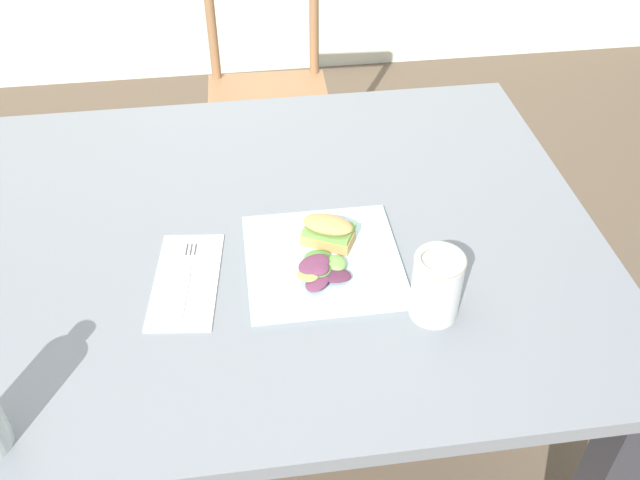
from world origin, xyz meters
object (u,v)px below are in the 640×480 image
Objects in this scene: sandwich_half_front at (328,231)px; fork_on_napkin at (187,272)px; chair_wooden_far at (268,94)px; mason_jar_iced_tea at (436,288)px; plate_lunch at (323,260)px; dining_table at (265,273)px.

fork_on_napkin is (-0.26, -0.04, -0.03)m from sandwich_half_front.
chair_wooden_far reaches higher than mason_jar_iced_tea.
chair_wooden_far is 7.93× the size of sandwich_half_front.
plate_lunch is 0.23m from mason_jar_iced_tea.
sandwich_half_front is at bearing -27.01° from dining_table.
dining_table is 1.49× the size of chair_wooden_far.
mason_jar_iced_tea is (0.17, -0.15, 0.05)m from plate_lunch.
sandwich_half_front is at bearing -88.10° from chair_wooden_far.
chair_wooden_far is (0.08, 1.05, -0.18)m from dining_table.
plate_lunch is 1.51× the size of fork_on_napkin.
mason_jar_iced_tea is (0.27, -0.25, 0.17)m from dining_table.
mason_jar_iced_tea is at bearing -43.00° from dining_table.
mason_jar_iced_tea is at bearing -51.68° from sandwich_half_front.
sandwich_half_front is 0.87× the size of mason_jar_iced_tea.
plate_lunch is at bearing -45.06° from dining_table.
mason_jar_iced_tea is (0.19, -1.31, 0.35)m from chair_wooden_far.
plate_lunch is at bearing -109.96° from sandwich_half_front.
mason_jar_iced_tea is at bearing -81.79° from chair_wooden_far.
fork_on_napkin is at bearing 160.01° from mason_jar_iced_tea.
chair_wooden_far is 4.68× the size of fork_on_napkin.
sandwich_half_front reaches higher than dining_table.
chair_wooden_far is at bearing 98.21° from mason_jar_iced_tea.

